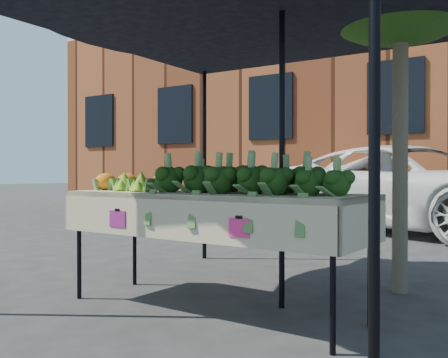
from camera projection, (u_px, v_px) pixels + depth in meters
ground at (197, 314)px, 3.68m from camera, size 90.00×90.00×0.00m
table at (210, 252)px, 3.75m from camera, size 2.43×0.90×0.90m
canopy at (248, 134)px, 4.10m from camera, size 3.16×3.16×2.74m
broccoli_heap at (253, 175)px, 3.57m from camera, size 1.54×0.57×0.26m
romanesco_cluster at (142, 179)px, 4.09m from camera, size 0.43×0.47×0.20m
cauliflower_pair at (117, 180)px, 4.36m from camera, size 0.23×0.43×0.18m
vehicle at (412, 75)px, 8.95m from camera, size 2.48×3.02×5.66m
street_tree at (400, 74)px, 4.33m from camera, size 1.94×1.94×3.82m
building_left at (286, 70)px, 16.44m from camera, size 12.00×8.00×9.00m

